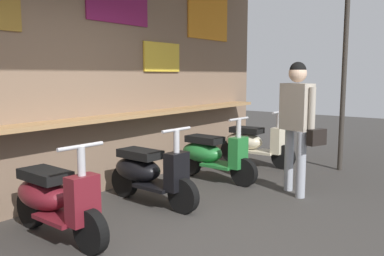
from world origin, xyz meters
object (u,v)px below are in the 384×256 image
scooter_cream (252,143)px  shopper_with_handbag (297,114)px  scooter_green (211,154)px  scooter_maroon (53,198)px  scooter_black (147,172)px

scooter_cream → shopper_with_handbag: size_ratio=0.81×
scooter_green → scooter_cream: (1.30, 0.00, 0.00)m
scooter_cream → scooter_maroon: bearing=-90.4°
scooter_maroon → scooter_black: 1.33m
scooter_black → scooter_green: (1.40, -0.00, 0.00)m
scooter_cream → shopper_with_handbag: shopper_with_handbag is taller
scooter_cream → shopper_with_handbag: (-1.25, -1.31, 0.67)m
scooter_cream → scooter_black: bearing=-90.4°
scooter_maroon → shopper_with_handbag: bearing=67.5°
scooter_maroon → shopper_with_handbag: 3.14m
scooter_maroon → scooter_cream: 4.02m
scooter_green → shopper_with_handbag: bearing=4.8°
scooter_maroon → scooter_green: size_ratio=1.00×
scooter_cream → shopper_with_handbag: bearing=-44.1°
scooter_maroon → scooter_cream: (4.02, 0.00, 0.00)m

